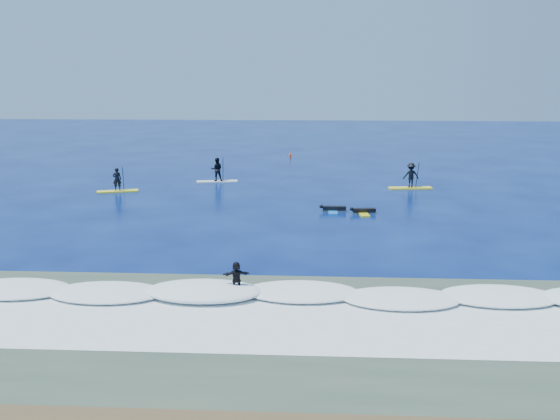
# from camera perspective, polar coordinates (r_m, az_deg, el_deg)

# --- Properties ---
(ground) EXTENTS (160.00, 160.00, 0.00)m
(ground) POSITION_cam_1_polar(r_m,az_deg,el_deg) (35.41, 0.67, -2.14)
(ground) COLOR #030E43
(ground) RESTS_ON ground
(shallow_water) EXTENTS (90.00, 13.00, 0.01)m
(shallow_water) POSITION_cam_1_polar(r_m,az_deg,el_deg) (22.19, -0.91, -11.45)
(shallow_water) COLOR #314335
(shallow_water) RESTS_ON ground
(breaking_wave) EXTENTS (40.00, 6.00, 0.30)m
(breaking_wave) POSITION_cam_1_polar(r_m,az_deg,el_deg) (25.89, -0.29, -7.83)
(breaking_wave) COLOR white
(breaking_wave) RESTS_ON ground
(whitewater) EXTENTS (34.00, 5.00, 0.02)m
(whitewater) POSITION_cam_1_polar(r_m,az_deg,el_deg) (23.11, -0.74, -10.45)
(whitewater) COLOR silver
(whitewater) RESTS_ON ground
(sup_paddler_left) EXTENTS (3.13, 1.58, 2.14)m
(sup_paddler_left) POSITION_cam_1_polar(r_m,az_deg,el_deg) (48.78, -14.65, 2.39)
(sup_paddler_left) COLOR #FAF61B
(sup_paddler_left) RESTS_ON ground
(sup_paddler_center) EXTENTS (3.44, 1.43, 2.35)m
(sup_paddler_center) POSITION_cam_1_polar(r_m,az_deg,el_deg) (51.56, -5.79, 3.52)
(sup_paddler_center) COLOR silver
(sup_paddler_center) RESTS_ON ground
(sup_paddler_right) EXTENTS (3.42, 1.20, 2.35)m
(sup_paddler_right) POSITION_cam_1_polar(r_m,az_deg,el_deg) (49.51, 11.87, 2.97)
(sup_paddler_right) COLOR yellow
(sup_paddler_right) RESTS_ON ground
(prone_paddler_near) EXTENTS (1.69, 2.17, 0.44)m
(prone_paddler_near) POSITION_cam_1_polar(r_m,az_deg,el_deg) (40.50, 7.58, -0.12)
(prone_paddler_near) COLOR yellow
(prone_paddler_near) RESTS_ON ground
(prone_paddler_far) EXTENTS (1.74, 2.20, 0.46)m
(prone_paddler_far) POSITION_cam_1_polar(r_m,az_deg,el_deg) (40.90, 4.86, 0.08)
(prone_paddler_far) COLOR blue
(prone_paddler_far) RESTS_ON ground
(wave_surfer) EXTENTS (1.84, 0.87, 1.28)m
(wave_surfer) POSITION_cam_1_polar(r_m,az_deg,el_deg) (25.72, -4.00, -6.24)
(wave_surfer) COLOR white
(wave_surfer) RESTS_ON breaking_wave
(marker_buoy) EXTENTS (0.24, 0.24, 0.58)m
(marker_buoy) POSITION_cam_1_polar(r_m,az_deg,el_deg) (65.54, 0.94, 5.00)
(marker_buoy) COLOR #FD4416
(marker_buoy) RESTS_ON ground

